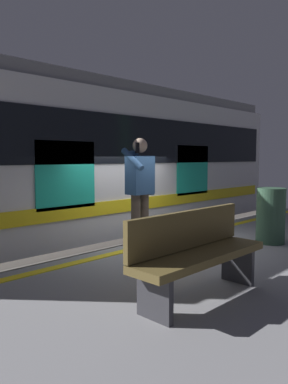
# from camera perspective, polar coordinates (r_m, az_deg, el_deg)

# --- Properties ---
(ground_plane) EXTENTS (24.20, 24.20, 0.00)m
(ground_plane) POSITION_cam_1_polar(r_m,az_deg,el_deg) (6.93, 0.41, -15.67)
(ground_plane) COLOR #4C4742
(platform) EXTENTS (14.86, 3.70, 1.02)m
(platform) POSITION_cam_1_polar(r_m,az_deg,el_deg) (5.70, 14.35, -15.07)
(platform) COLOR gray
(platform) RESTS_ON ground
(safety_line) EXTENTS (14.56, 0.16, 0.01)m
(safety_line) POSITION_cam_1_polar(r_m,az_deg,el_deg) (6.43, 2.35, -7.75)
(safety_line) COLOR yellow
(safety_line) RESTS_ON platform
(track_rail_near) EXTENTS (19.32, 0.08, 0.16)m
(track_rail_near) POSITION_cam_1_polar(r_m,az_deg,el_deg) (7.85, -6.83, -12.54)
(track_rail_near) COLOR slate
(track_rail_near) RESTS_ON ground
(track_rail_far) EXTENTS (19.32, 0.08, 0.16)m
(track_rail_far) POSITION_cam_1_polar(r_m,az_deg,el_deg) (8.97, -12.65, -10.35)
(track_rail_far) COLOR slate
(track_rail_far) RESTS_ON ground
(train_carriage) EXTENTS (9.71, 2.81, 3.80)m
(train_carriage) POSITION_cam_1_polar(r_m,az_deg,el_deg) (8.33, -7.44, 4.95)
(train_carriage) COLOR silver
(train_carriage) RESTS_ON ground
(passenger) EXTENTS (0.57, 0.55, 1.74)m
(passenger) POSITION_cam_1_polar(r_m,az_deg,el_deg) (5.55, -0.67, 0.95)
(passenger) COLOR brown
(passenger) RESTS_ON platform
(handbag) EXTENTS (0.38, 0.34, 0.40)m
(handbag) POSITION_cam_1_polar(r_m,az_deg,el_deg) (5.92, 1.95, -7.08)
(handbag) COLOR #59331E
(handbag) RESTS_ON platform
(bench) EXTENTS (1.78, 0.44, 0.90)m
(bench) POSITION_cam_1_polar(r_m,az_deg,el_deg) (3.94, 8.11, -8.88)
(bench) COLOR brown
(bench) RESTS_ON platform
(trash_bin) EXTENTS (0.48, 0.48, 0.94)m
(trash_bin) POSITION_cam_1_polar(r_m,az_deg,el_deg) (6.70, 18.85, -3.44)
(trash_bin) COLOR #2D4C38
(trash_bin) RESTS_ON platform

